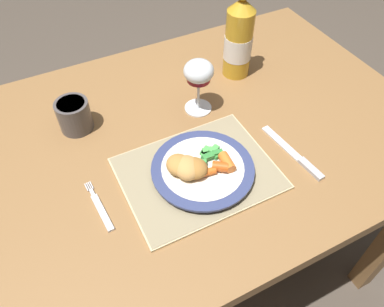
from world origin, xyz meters
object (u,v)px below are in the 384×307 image
(fork, at_px, (101,209))
(wine_glass, at_px, (199,74))
(dining_table, at_px, (172,163))
(drinking_cup, at_px, (74,115))
(table_knife, at_px, (297,156))
(dinner_plate, at_px, (203,169))
(bottle, at_px, (239,38))

(fork, xyz_separation_m, wine_glass, (0.33, 0.19, 0.11))
(dining_table, distance_m, drinking_cup, 0.28)
(table_knife, bearing_deg, dinner_plate, 166.04)
(dinner_plate, relative_size, drinking_cup, 2.82)
(wine_glass, distance_m, bottle, 0.19)
(wine_glass, height_order, bottle, bottle)
(dining_table, distance_m, table_knife, 0.32)
(dining_table, xyz_separation_m, fork, (-0.22, -0.12, 0.10))
(drinking_cup, bearing_deg, fork, -95.27)
(wine_glass, relative_size, bottle, 0.50)
(dinner_plate, height_order, fork, dinner_plate)
(fork, bearing_deg, drinking_cup, 84.73)
(dinner_plate, height_order, drinking_cup, drinking_cup)
(dinner_plate, height_order, table_knife, dinner_plate)
(fork, relative_size, drinking_cup, 1.71)
(dining_table, bearing_deg, wine_glass, 31.23)
(bottle, relative_size, drinking_cup, 3.66)
(dining_table, xyz_separation_m, dinner_plate, (0.02, -0.13, 0.11))
(wine_glass, distance_m, drinking_cup, 0.32)
(dining_table, height_order, drinking_cup, drinking_cup)
(dinner_plate, relative_size, bottle, 0.77)
(dinner_plate, relative_size, fork, 1.65)
(table_knife, bearing_deg, bottle, 83.01)
(table_knife, relative_size, drinking_cup, 2.43)
(wine_glass, height_order, drinking_cup, wine_glass)
(table_knife, height_order, drinking_cup, drinking_cup)
(dinner_plate, xyz_separation_m, fork, (-0.23, 0.01, -0.01))
(fork, relative_size, table_knife, 0.70)
(wine_glass, bearing_deg, dining_table, -148.77)
(dining_table, relative_size, dinner_plate, 5.71)
(fork, distance_m, drinking_cup, 0.27)
(dinner_plate, bearing_deg, table_knife, -13.96)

